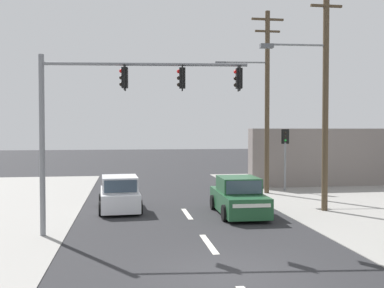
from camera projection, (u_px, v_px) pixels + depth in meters
The scene contains 10 objects.
ground_plane at pixel (231, 275), 10.89m from camera, with size 140.00×140.00×0.00m, color #28282B.
lane_dash_mid at pixel (209, 244), 13.86m from camera, with size 0.20×2.40×0.01m, color silver.
lane_dash_far at pixel (187, 214), 18.80m from camera, with size 0.20×2.40×0.01m, color silver.
utility_pole_midground_right at pixel (323, 88), 19.30m from camera, with size 3.78×0.42×9.93m.
utility_pole_background_right at pixel (265, 96), 24.69m from camera, with size 3.78×0.52×10.03m.
traffic_signal_mast at pixel (115, 105), 14.85m from camera, with size 6.86×0.94×6.00m.
pedestal_signal_far_median at pixel (285, 149), 25.74m from camera, with size 0.44×0.31×3.56m.
shopfront_wall_far at pixel (343, 157), 28.26m from camera, with size 12.00×1.00×3.60m, color gray.
hatchback_receding_far at pixel (120, 195), 19.53m from camera, with size 1.93×3.71×1.53m.
sedan_kerbside_parked at pixel (239, 198), 18.67m from camera, with size 1.95×4.27×1.56m.
Camera 1 is at (-2.52, -10.53, 3.53)m, focal length 42.00 mm.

